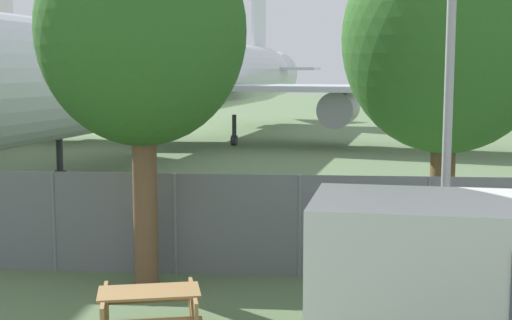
% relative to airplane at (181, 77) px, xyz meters
% --- Properties ---
extents(perimeter_fence, '(56.07, 0.07, 2.09)m').
position_rel_airplane_xyz_m(perimeter_fence, '(4.44, -23.95, -2.72)').
color(perimeter_fence, slate).
rests_on(perimeter_fence, ground).
extents(airplane, '(39.73, 48.79, 12.28)m').
position_rel_airplane_xyz_m(airplane, '(0.00, 0.00, 0.00)').
color(airplane, silver).
rests_on(airplane, ground).
extents(portable_cabin, '(4.85, 2.82, 2.36)m').
position_rel_airplane_xyz_m(portable_cabin, '(9.58, -28.03, -2.58)').
color(portable_cabin, silver).
rests_on(portable_cabin, ground).
extents(picnic_bench_near_cabin, '(1.86, 1.74, 0.76)m').
position_rel_airplane_xyz_m(picnic_bench_near_cabin, '(4.73, -27.46, -3.29)').
color(picnic_bench_near_cabin, '#A37A47').
rests_on(picnic_bench_near_cabin, ground).
extents(tree_near_hangar, '(3.94, 3.94, 7.07)m').
position_rel_airplane_xyz_m(tree_near_hangar, '(4.02, -24.73, 1.10)').
color(tree_near_hangar, brown).
rests_on(tree_near_hangar, ground).
extents(tree_left_of_cabin, '(4.96, 4.96, 7.64)m').
position_rel_airplane_xyz_m(tree_left_of_cabin, '(10.35, -20.67, 1.13)').
color(tree_left_of_cabin, brown).
rests_on(tree_left_of_cabin, ground).
extents(light_mast, '(0.44, 0.44, 8.18)m').
position_rel_airplane_xyz_m(light_mast, '(9.59, -25.32, 1.21)').
color(light_mast, '#99999E').
rests_on(light_mast, ground).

